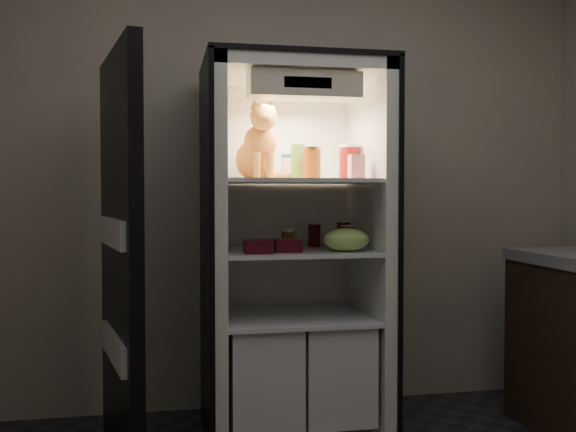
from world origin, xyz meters
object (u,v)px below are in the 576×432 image
object	(u,v)px
parmesan_shaker	(298,162)
grape_bag	(346,240)
tabby_cat	(258,150)
salsa_jar	(312,163)
berry_box_left	(258,246)
soda_can_c	(347,238)
cream_carton	(356,167)
pepper_jar	(349,162)
condiment_jar	(288,239)
soda_can_b	(344,234)
berry_box_right	(287,245)
refrigerator	(292,277)
mayo_tub	(290,167)
soda_can_a	(314,235)

from	to	relation	value
parmesan_shaker	grape_bag	bearing A→B (deg)	-46.92
tabby_cat	salsa_jar	xyz separation A→B (m)	(0.25, -0.12, -0.07)
grape_bag	berry_box_left	xyz separation A→B (m)	(-0.43, -0.02, -0.02)
tabby_cat	soda_can_c	size ratio (longest dim) A/B	3.31
cream_carton	berry_box_left	size ratio (longest dim) A/B	0.93
pepper_jar	condiment_jar	world-z (taller)	pepper_jar
cream_carton	soda_can_b	xyz separation A→B (m)	(-0.01, 0.19, -0.34)
condiment_jar	parmesan_shaker	bearing A→B (deg)	16.59
berry_box_right	parmesan_shaker	bearing A→B (deg)	64.46
pepper_jar	soda_can_b	xyz separation A→B (m)	(-0.03, -0.01, -0.37)
soda_can_c	pepper_jar	bearing A→B (deg)	70.93
refrigerator	salsa_jar	size ratio (longest dim) A/B	11.87
salsa_jar	grape_bag	bearing A→B (deg)	-41.07
refrigerator	parmesan_shaker	distance (m)	0.59
refrigerator	cream_carton	size ratio (longest dim) A/B	15.92
soda_can_c	berry_box_left	world-z (taller)	soda_can_c
soda_can_c	grape_bag	size ratio (longest dim) A/B	0.54
refrigerator	berry_box_right	size ratio (longest dim) A/B	15.07
cream_carton	grape_bag	distance (m)	0.36
mayo_tub	grape_bag	xyz separation A→B (m)	(0.21, -0.35, -0.36)
salsa_jar	berry_box_left	world-z (taller)	salsa_jar
cream_carton	condiment_jar	distance (m)	0.50
soda_can_c	berry_box_right	distance (m)	0.32
refrigerator	berry_box_left	distance (m)	0.37
condiment_jar	refrigerator	bearing A→B (deg)	52.78
cream_carton	salsa_jar	bearing A→B (deg)	159.17
refrigerator	soda_can_c	size ratio (longest dim) A/B	15.51
cream_carton	soda_can_c	xyz separation A→B (m)	(-0.04, 0.03, -0.35)
parmesan_shaker	soda_can_b	bearing A→B (deg)	5.25
cream_carton	soda_can_c	bearing A→B (deg)	143.32
mayo_tub	soda_can_b	world-z (taller)	mayo_tub
salsa_jar	soda_can_a	size ratio (longest dim) A/B	1.31
tabby_cat	parmesan_shaker	distance (m)	0.21
tabby_cat	soda_can_b	world-z (taller)	tabby_cat
pepper_jar	condiment_jar	distance (m)	0.52
cream_carton	grape_bag	bearing A→B (deg)	-143.15
soda_can_c	berry_box_right	world-z (taller)	soda_can_c
pepper_jar	mayo_tub	bearing A→B (deg)	161.05
berry_box_right	salsa_jar	bearing A→B (deg)	35.74
soda_can_c	berry_box_right	size ratio (longest dim) A/B	0.97
cream_carton	condiment_jar	xyz separation A→B (m)	(-0.31, 0.15, -0.36)
berry_box_left	soda_can_c	bearing A→B (deg)	11.17
soda_can_a	condiment_jar	bearing A→B (deg)	-147.07
mayo_tub	soda_can_c	distance (m)	0.51
tabby_cat	mayo_tub	world-z (taller)	tabby_cat
tabby_cat	berry_box_right	distance (m)	0.53
mayo_tub	pepper_jar	size ratio (longest dim) A/B	0.74
soda_can_a	soda_can_b	xyz separation A→B (m)	(0.14, -0.07, 0.01)
parmesan_shaker	grape_bag	world-z (taller)	parmesan_shaker
berry_box_right	soda_can_c	bearing A→B (deg)	9.38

